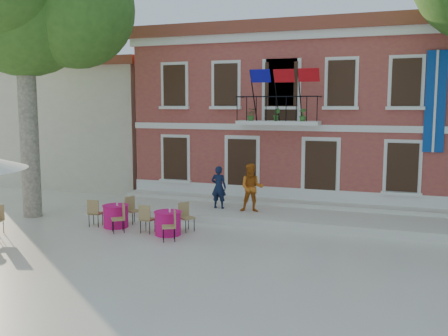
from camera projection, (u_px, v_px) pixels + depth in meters
ground at (170, 243)px, 15.21m from camera, size 90.00×90.00×0.00m
main_building at (300, 114)px, 23.40m from camera, size 13.50×9.59×7.50m
neighbor_west at (102, 122)px, 28.24m from camera, size 9.40×9.40×6.40m
terrace at (270, 214)px, 18.64m from camera, size 14.00×3.40×0.30m
plane_tree_west at (23, 3)px, 17.89m from camera, size 5.40×5.40×10.61m
pedestrian_navy at (219, 187)px, 18.79m from camera, size 0.59×0.39×1.61m
pedestrian_orange at (252, 188)px, 18.16m from camera, size 0.99×0.85×1.78m
cafe_table_3 at (116, 215)px, 17.15m from camera, size 1.73×1.86×0.95m
cafe_table_4 at (168, 222)px, 16.13m from camera, size 1.65×1.87×0.95m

